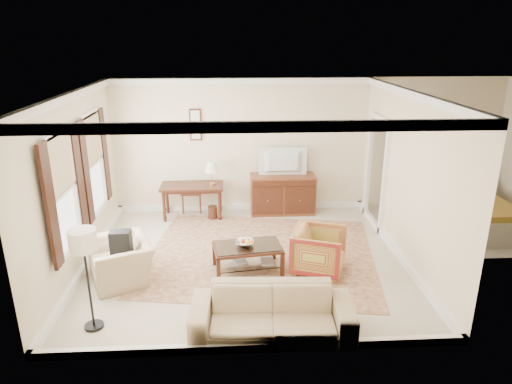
{
  "coord_description": "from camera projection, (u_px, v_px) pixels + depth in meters",
  "views": [
    {
      "loc": [
        -0.23,
        -7.19,
        3.75
      ],
      "look_at": [
        0.2,
        0.3,
        1.15
      ],
      "focal_mm": 32.0,
      "sensor_mm": 36.0,
      "label": 1
    }
  ],
  "objects": [
    {
      "name": "framed_prints",
      "position": [
        196.0,
        124.0,
        9.66
      ],
      "size": [
        0.25,
        0.04,
        0.68
      ],
      "primitive_type": null,
      "color": "#421E13",
      "rests_on": "room_shell"
    },
    {
      "name": "rug",
      "position": [
        260.0,
        254.0,
        8.2
      ],
      "size": [
        4.45,
        3.98,
        0.01
      ],
      "primitive_type": "cube",
      "rotation": [
        0.0,
        0.0,
        -0.16
      ],
      "color": "maroon",
      "rests_on": "room_shell"
    },
    {
      "name": "sofa",
      "position": [
        272.0,
        306.0,
        5.92
      ],
      "size": [
        2.15,
        0.73,
        0.83
      ],
      "primitive_type": "imported",
      "rotation": [
        0.0,
        0.0,
        -0.05
      ],
      "color": "tan",
      "rests_on": "room_shell"
    },
    {
      "name": "doorway",
      "position": [
        376.0,
        174.0,
        9.23
      ],
      "size": [
        0.1,
        1.12,
        2.25
      ],
      "primitive_type": null,
      "color": "white",
      "rests_on": "room_shell"
    },
    {
      "name": "annex_bedroom",
      "position": [
        465.0,
        212.0,
        9.23
      ],
      "size": [
        3.0,
        2.7,
        2.9
      ],
      "color": "beige",
      "rests_on": "ground"
    },
    {
      "name": "fruit_bowl",
      "position": [
        245.0,
        242.0,
        7.48
      ],
      "size": [
        0.42,
        0.42,
        0.1
      ],
      "primitive_type": "imported",
      "color": "silver",
      "rests_on": "coffee_table"
    },
    {
      "name": "window_front",
      "position": [
        63.0,
        192.0,
        6.7
      ],
      "size": [
        0.12,
        1.56,
        1.8
      ],
      "primitive_type": null,
      "color": "#CCB284",
      "rests_on": "room_shell"
    },
    {
      "name": "writing_desk",
      "position": [
        192.0,
        190.0,
        9.71
      ],
      "size": [
        1.32,
        0.66,
        0.72
      ],
      "color": "#421E13",
      "rests_on": "room_shell"
    },
    {
      "name": "book_b",
      "position": [
        261.0,
        261.0,
        7.58
      ],
      "size": [
        0.28,
        0.03,
        0.38
      ],
      "primitive_type": "imported",
      "rotation": [
        0.0,
        0.0,
        -0.01
      ],
      "color": "brown",
      "rests_on": "coffee_table"
    },
    {
      "name": "desk_lamp",
      "position": [
        212.0,
        173.0,
        9.62
      ],
      "size": [
        0.32,
        0.32,
        0.5
      ],
      "primitive_type": null,
      "color": "silver",
      "rests_on": "writing_desk"
    },
    {
      "name": "window_rear",
      "position": [
        94.0,
        163.0,
        8.21
      ],
      "size": [
        0.12,
        1.56,
        1.8
      ],
      "primitive_type": null,
      "color": "#CCB284",
      "rests_on": "room_shell"
    },
    {
      "name": "book_a",
      "position": [
        233.0,
        262.0,
        7.55
      ],
      "size": [
        0.27,
        0.14,
        0.38
      ],
      "primitive_type": "imported",
      "rotation": [
        0.0,
        0.0,
        0.41
      ],
      "color": "brown",
      "rests_on": "coffee_table"
    },
    {
      "name": "floor_lamp",
      "position": [
        84.0,
        248.0,
        5.78
      ],
      "size": [
        0.35,
        0.35,
        1.43
      ],
      "color": "black",
      "rests_on": "room_shell"
    },
    {
      "name": "backpack",
      "position": [
        121.0,
        240.0,
        7.16
      ],
      "size": [
        0.25,
        0.34,
        0.4
      ],
      "primitive_type": "cube",
      "rotation": [
        0.0,
        0.0,
        -1.46
      ],
      "color": "black",
      "rests_on": "club_armchair"
    },
    {
      "name": "desk_chair",
      "position": [
        192.0,
        188.0,
        10.07
      ],
      "size": [
        0.51,
        0.51,
        1.05
      ],
      "primitive_type": null,
      "rotation": [
        0.0,
        0.0,
        -0.15
      ],
      "color": "brown",
      "rests_on": "room_shell"
    },
    {
      "name": "tv",
      "position": [
        283.0,
        153.0,
        9.68
      ],
      "size": [
        0.99,
        0.57,
        0.13
      ],
      "primitive_type": "imported",
      "rotation": [
        0.0,
        0.0,
        3.14
      ],
      "color": "black",
      "rests_on": "sideboard"
    },
    {
      "name": "room_shell",
      "position": [
        244.0,
        120.0,
        7.21
      ],
      "size": [
        5.51,
        5.01,
        2.91
      ],
      "color": "beige",
      "rests_on": "ground"
    },
    {
      "name": "coffee_table",
      "position": [
        248.0,
        251.0,
        7.52
      ],
      "size": [
        1.18,
        0.8,
        0.47
      ],
      "rotation": [
        0.0,
        0.0,
        0.14
      ],
      "color": "#421E13",
      "rests_on": "room_shell"
    },
    {
      "name": "striped_armchair",
      "position": [
        319.0,
        249.0,
        7.49
      ],
      "size": [
        0.99,
        1.02,
        0.83
      ],
      "primitive_type": "imported",
      "rotation": [
        0.0,
        0.0,
        1.21
      ],
      "color": "maroon",
      "rests_on": "room_shell"
    },
    {
      "name": "club_armchair",
      "position": [
        121.0,
        254.0,
        7.22
      ],
      "size": [
        1.01,
        1.2,
        0.89
      ],
      "primitive_type": "imported",
      "rotation": [
        0.0,
        0.0,
        -1.16
      ],
      "color": "tan",
      "rests_on": "room_shell"
    },
    {
      "name": "sideboard",
      "position": [
        283.0,
        194.0,
        10.0
      ],
      "size": [
        1.4,
        0.54,
        0.86
      ],
      "primitive_type": "cube",
      "color": "brown",
      "rests_on": "room_shell"
    }
  ]
}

